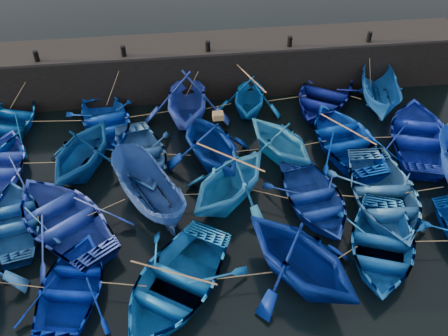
{
  "coord_description": "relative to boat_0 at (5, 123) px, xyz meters",
  "views": [
    {
      "loc": [
        -1.86,
        -12.06,
        14.27
      ],
      "look_at": [
        0.0,
        3.2,
        0.7
      ],
      "focal_mm": 40.0,
      "sensor_mm": 36.0,
      "label": 1
    }
  ],
  "objects": [
    {
      "name": "ground",
      "position": [
        9.68,
        -7.74,
        -0.55
      ],
      "size": [
        120.0,
        120.0,
        0.0
      ],
      "primitive_type": "plane",
      "color": "black",
      "rests_on": "ground"
    },
    {
      "name": "boat_10",
      "position": [
        12.27,
        -3.33,
        0.46
      ],
      "size": [
        4.78,
        4.98,
        2.03
      ],
      "primitive_type": "imported",
      "rotation": [
        0.0,
        0.0,
        3.65
      ],
      "color": "#257ECC",
      "rests_on": "ground"
    },
    {
      "name": "boat_14",
      "position": [
        3.39,
        -6.45,
        0.02
      ],
      "size": [
        6.43,
        6.76,
        1.14
      ],
      "primitive_type": "imported",
      "rotation": [
        0.0,
        0.0,
        3.78
      ],
      "color": "#1D369E",
      "rests_on": "ground"
    },
    {
      "name": "boat_7",
      "position": [
        3.89,
        -3.18,
        0.57
      ],
      "size": [
        5.07,
        5.38,
        2.25
      ],
      "primitive_type": "imported",
      "rotation": [
        0.0,
        0.0,
        2.74
      ],
      "color": "navy",
      "rests_on": "ground"
    },
    {
      "name": "boat_15",
      "position": [
        6.56,
        -5.73,
        0.34
      ],
      "size": [
        3.68,
        4.9,
        1.79
      ],
      "primitive_type": "imported",
      "rotation": [
        0.0,
        0.0,
        3.62
      ],
      "color": "navy",
      "rests_on": "ground"
    },
    {
      "name": "loose_oars",
      "position": [
        10.99,
        -4.63,
        1.1
      ],
      "size": [
        10.21,
        12.27,
        1.28
      ],
      "color": "#99724C",
      "rests_on": "ground"
    },
    {
      "name": "boat_12",
      "position": [
        18.71,
        -3.24,
        0.02
      ],
      "size": [
        5.47,
        6.48,
        1.15
      ],
      "primitive_type": "imported",
      "rotation": [
        0.0,
        0.0,
        2.82
      ],
      "color": "#0E25A4",
      "rests_on": "ground"
    },
    {
      "name": "quay_wall",
      "position": [
        9.68,
        2.76,
        0.7
      ],
      "size": [
        26.0,
        2.5,
        2.5
      ],
      "primitive_type": "cube",
      "color": "black",
      "rests_on": "ground"
    },
    {
      "name": "wooden_crate",
      "position": [
        9.58,
        -3.38,
        1.96
      ],
      "size": [
        0.44,
        0.37,
        0.27
      ],
      "primitive_type": "cube",
      "color": "olive",
      "rests_on": "boat_9"
    },
    {
      "name": "bollard_2",
      "position": [
        9.68,
        1.86,
        2.32
      ],
      "size": [
        0.24,
        0.24,
        0.5
      ],
      "primitive_type": "cylinder",
      "color": "black",
      "rests_on": "quay_top"
    },
    {
      "name": "boat_24",
      "position": [
        14.77,
        -9.1,
        -0.05
      ],
      "size": [
        4.99,
        5.79,
        1.01
      ],
      "primitive_type": "imported",
      "rotation": [
        0.0,
        0.0,
        -0.36
      ],
      "color": "#0F53A5",
      "rests_on": "ground"
    },
    {
      "name": "bollard_0",
      "position": [
        1.68,
        1.86,
        2.32
      ],
      "size": [
        0.24,
        0.24,
        0.5
      ],
      "primitive_type": "cylinder",
      "color": "black",
      "rests_on": "quay_top"
    },
    {
      "name": "boat_2",
      "position": [
        8.47,
        0.01,
        0.71
      ],
      "size": [
        4.57,
        5.17,
        2.53
      ],
      "primitive_type": "imported",
      "rotation": [
        0.0,
        0.0,
        -0.09
      ],
      "color": "#1D38A2",
      "rests_on": "ground"
    },
    {
      "name": "boat_1",
      "position": [
        4.6,
        -0.27,
        -0.06
      ],
      "size": [
        4.51,
        5.45,
        0.98
      ],
      "primitive_type": "imported",
      "rotation": [
        0.0,
        0.0,
        0.27
      ],
      "color": "#0636AE",
      "rests_on": "ground"
    },
    {
      "name": "boat_21",
      "position": [
        4.05,
        -9.54,
        -0.1
      ],
      "size": [
        3.89,
        4.87,
        0.91
      ],
      "primitive_type": "imported",
      "rotation": [
        0.0,
        0.0,
        2.95
      ],
      "color": "#001E92",
      "rests_on": "ground"
    },
    {
      "name": "quay_top",
      "position": [
        9.68,
        2.76,
        2.01
      ],
      "size": [
        26.0,
        2.5,
        0.12
      ],
      "primitive_type": "cube",
      "color": "black",
      "rests_on": "quay_wall"
    },
    {
      "name": "boat_8",
      "position": [
        6.23,
        -3.14,
        -0.07
      ],
      "size": [
        4.27,
        5.29,
        0.97
      ],
      "primitive_type": "imported",
      "rotation": [
        0.0,
        0.0,
        0.21
      ],
      "color": "#265991",
      "rests_on": "ground"
    },
    {
      "name": "boat_9",
      "position": [
        9.28,
        -3.38,
        0.64
      ],
      "size": [
        5.18,
        5.56,
        2.38
      ],
      "primitive_type": "imported",
      "rotation": [
        0.0,
        0.0,
        3.48
      ],
      "color": "navy",
      "rests_on": "ground"
    },
    {
      "name": "boat_3",
      "position": [
        11.51,
        0.29,
        0.42
      ],
      "size": [
        3.96,
        4.33,
        1.94
      ],
      "primitive_type": "imported",
      "rotation": [
        0.0,
        0.0,
        -0.24
      ],
      "color": "#0759B9",
      "rests_on": "ground"
    },
    {
      "name": "mooring_ropes",
      "position": [
        9.48,
        -2.75,
        0.32
      ],
      "size": [
        18.28,
        11.69,
        2.1
      ],
      "color": "tan",
      "rests_on": "ground"
    },
    {
      "name": "boat_23",
      "position": [
        11.58,
        -9.83,
        0.7
      ],
      "size": [
        6.1,
        6.26,
        2.51
      ],
      "primitive_type": "imported",
      "rotation": [
        0.0,
        0.0,
        0.6
      ],
      "color": "navy",
      "rests_on": "ground"
    },
    {
      "name": "boat_5",
      "position": [
        17.95,
        -0.1,
        0.33
      ],
      "size": [
        2.73,
        4.85,
        1.77
      ],
      "primitive_type": "imported",
      "rotation": [
        0.0,
        0.0,
        -0.23
      ],
      "color": "#104F97",
      "rests_on": "ground"
    },
    {
      "name": "boat_17",
      "position": [
        12.99,
        -6.51,
        -0.08
      ],
      "size": [
        3.9,
        5.0,
        0.95
      ],
      "primitive_type": "imported",
      "rotation": [
        0.0,
        0.0,
        0.15
      ],
      "color": "navy",
      "rests_on": "ground"
    },
    {
      "name": "bollard_3",
      "position": [
        13.68,
        1.86,
        2.32
      ],
      "size": [
        0.24,
        0.24,
        0.5
      ],
      "primitive_type": "cylinder",
      "color": "black",
      "rests_on": "quay_top"
    },
    {
      "name": "boat_16",
      "position": [
        9.75,
        -5.81,
        0.61
      ],
      "size": [
        5.8,
        5.82,
        2.32
      ],
      "primitive_type": "imported",
      "rotation": [
        0.0,
        0.0,
        -0.76
      ],
      "color": "blue",
      "rests_on": "ground"
    },
    {
      "name": "boat_0",
      "position": [
        0.0,
        0.0,
        0.0
      ],
      "size": [
        5.27,
        6.25,
        1.11
      ],
      "primitive_type": "imported",
      "rotation": [
        0.0,
        0.0,
        2.83
      ],
      "color": "navy",
      "rests_on": "ground"
    },
    {
      "name": "bollard_1",
      "position": [
        5.68,
        1.86,
        2.32
      ],
      "size": [
        0.24,
        0.24,
        0.5
      ],
      "primitive_type": "cylinder",
      "color": "black",
      "rests_on": "quay_top"
    },
    {
      "name": "boat_4",
      "position": [
        15.34,
        0.55,
        -0.01
      ],
      "size": [
        6.05,
        6.48,
        1.09
      ],
      "primitive_type": "imported",
      "rotation": [
        0.0,
        0.0,
        -0.58
      ],
      "color": "navy",
      "rests_on": "ground"
    },
    {
      "name": "boat_22",
      "position": [
        7.38,
        -9.89,
        0.0
      ],
      "size": [
        6.15,
        6.58,
        1.11
      ],
      "primitive_type": "imported",
      "rotation": [
        0.0,
        0.0,
        -0.58
      ],
      "color": "#0B58AA",
      "rests_on": "ground"
    },
    {
      "name": "boat_13",
      "position": [
        1.54,
        -6.24,
        -0.1
      ],
      "size": [
        3.96,
        4.9,
        0.9
      ],
      "primitive_type": "imported",
      "rotation": [
        0.0,
        0.0,
        3.36
      ],
      "color": "#1B58A2",
      "rests_on": "ground"
    },
    {
      "name": "boat_18",
      "position": [
        15.73,
        -6.72,
        0.01
      ],
      "size": [
        4.2,
        5.67,
        1.14
      ],
      "primitive_type": "imported",
      "rotation": [
        0.0,
        0.0,
        -0.05
      ],
      "color": "#26639D",
      "rests_on": "ground"
    },
    {
      "name": "boat_11",
      "position": [
        15.33,
        -3.11,
        -0.0
      ],
      "size": [
        4.54,
        5.81,
        1.1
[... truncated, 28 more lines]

